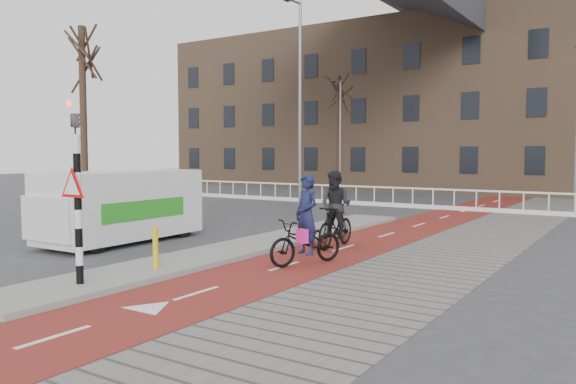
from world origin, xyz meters
The scene contains 15 objects.
ground centered at (0.00, 0.00, 0.00)m, with size 120.00×120.00×0.00m, color #38383A.
bike_lane centered at (1.50, 10.00, 0.01)m, with size 2.50×60.00×0.01m, color maroon.
sidewalk centered at (4.30, 10.00, 0.01)m, with size 3.00×60.00×0.01m, color slate.
curb_island centered at (-0.70, 4.00, 0.06)m, with size 1.80×16.00×0.12m, color gray.
traffic_signal centered at (-0.60, -2.02, 1.99)m, with size 0.80×0.80×3.68m.
bollard centered at (-0.43, -0.19, 0.58)m, with size 0.12×0.12×0.92m, color #D8BD0C.
cyclist_near centered at (1.83, 2.46, 0.72)m, with size 1.41×2.18×2.13m.
cyclist_far centered at (1.28, 4.95, 0.89)m, with size 0.94×2.03×2.14m.
van centered at (-4.50, 2.38, 1.11)m, with size 2.06×4.94×2.11m.
railing centered at (-5.00, 17.00, 0.31)m, with size 28.00×0.10×0.99m.
townhouse_row centered at (-3.00, 32.00, 7.81)m, with size 46.00×10.00×15.90m.
tree_left centered at (-12.53, 7.17, 4.09)m, with size 0.30×0.30×8.18m, color black.
tree_mid centered at (-8.61, 23.73, 3.81)m, with size 0.29×0.29×7.62m, color black.
streetlight_near centered at (-3.11, 10.13, 4.27)m, with size 0.12×0.12×8.53m, color slate.
streetlight_left centered at (-7.95, 22.72, 3.57)m, with size 0.12×0.12×7.13m, color slate.
Camera 1 is at (8.62, -8.78, 2.65)m, focal length 35.00 mm.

